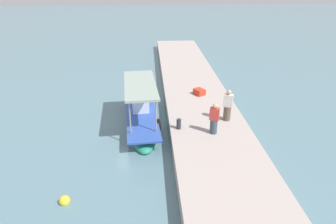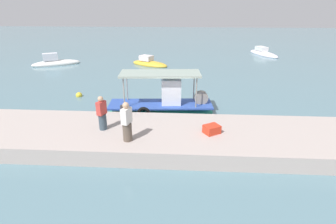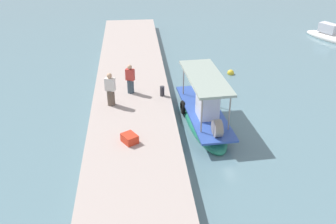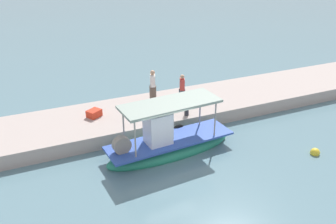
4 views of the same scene
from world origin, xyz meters
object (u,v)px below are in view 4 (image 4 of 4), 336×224
Objects in this scene: marker_buoy at (315,153)px; fisherman_near_bollard at (153,86)px; mooring_bollard at (187,110)px; cargo_crate at (94,113)px; main_fishing_boat at (168,144)px; fisherman_by_crate at (182,90)px.

fisherman_near_bollard is at bearing -55.94° from marker_buoy.
mooring_bollard is 4.82m from cargo_crate.
marker_buoy is (-6.22, 2.90, -0.40)m from main_fishing_boat.
mooring_bollard is 0.80× the size of cargo_crate.
mooring_bollard reaches higher than cargo_crate.
fisherman_near_bollard is 2.58× the size of cargo_crate.
fisherman_by_crate is 5.06m from cargo_crate.
main_fishing_boat reaches higher than mooring_bollard.
fisherman_by_crate is 2.40× the size of cargo_crate.
mooring_bollard reaches higher than marker_buoy.
cargo_crate reaches higher than marker_buoy.
fisherman_near_bollard reaches higher than marker_buoy.
main_fishing_boat is 4.51m from fisherman_by_crate.
fisherman_by_crate is (-1.37, 1.01, -0.06)m from fisherman_near_bollard.
main_fishing_boat is 14.53× the size of marker_buoy.
marker_buoy is at bearing 131.45° from mooring_bollard.
fisherman_by_crate reaches higher than mooring_bollard.
fisherman_by_crate is at bearing -124.15° from main_fishing_boat.
fisherman_near_bollard is 1.70m from fisherman_by_crate.
marker_buoy is (-3.74, 6.55, -1.38)m from fisherman_by_crate.
cargo_crate is at bearing -21.72° from mooring_bollard.
mooring_bollard is (-0.82, 2.70, -0.52)m from fisherman_near_bollard.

